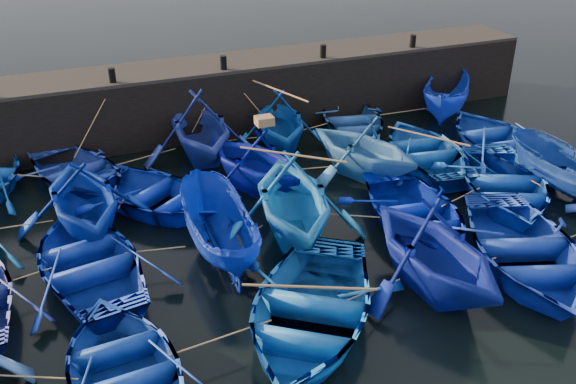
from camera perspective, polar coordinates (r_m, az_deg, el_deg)
name	(u,v)px	position (r m, az deg, el deg)	size (l,w,h in m)	color
ground	(333,269)	(17.09, 3.99, -6.82)	(120.00, 120.00, 0.00)	black
quay_wall	(219,97)	(25.34, -6.17, 8.41)	(26.00, 2.50, 2.50)	black
quay_top	(217,64)	(24.93, -6.33, 11.24)	(26.00, 2.50, 0.12)	black
bollard_1	(112,75)	(23.29, -15.37, 9.98)	(0.24, 0.24, 0.50)	black
bollard_2	(223,63)	(24.01, -5.76, 11.38)	(0.24, 0.24, 0.50)	black
bollard_3	(323,51)	(25.34, 3.14, 12.39)	(0.24, 0.24, 0.50)	black
bollard_4	(413,41)	(27.20, 11.04, 13.04)	(0.24, 0.24, 0.50)	black
boat_1	(78,173)	(21.81, -18.16, 1.58)	(3.53, 4.93, 1.02)	#1B3599
boat_2	(199,126)	(22.62, -7.90, 5.80)	(4.09, 4.75, 2.50)	navy
boat_3	(280,120)	(23.38, -0.74, 6.41)	(3.56, 4.13, 2.17)	#0B4BB1
boat_4	(352,120)	(25.04, 5.72, 6.35)	(3.42, 4.79, 0.99)	navy
boat_5	(447,97)	(26.95, 13.92, 8.16)	(1.73, 4.60, 1.78)	#1534C9
boat_7	(83,195)	(18.94, -17.78, -0.30)	(3.84, 4.46, 2.34)	#062792
boat_8	(154,195)	(19.89, -11.80, -0.24)	(3.48, 4.87, 1.01)	#0A26B3
boat_9	(256,159)	(20.30, -2.85, 2.94)	(3.67, 4.26, 2.24)	#000B86
boat_10	(364,146)	(21.35, 6.76, 4.08)	(3.66, 4.25, 2.24)	#2864A3
boat_11	(426,150)	(22.84, 12.20, 3.63)	(3.56, 4.98, 1.03)	#0F479B
boat_12	(500,140)	(24.22, 18.30, 4.39)	(3.89, 5.43, 1.13)	#0F3696
boat_14	(89,261)	(17.17, -17.26, -5.86)	(3.70, 5.17, 1.07)	navy
boat_15	(218,230)	(17.15, -6.26, -3.38)	(1.66, 4.41, 1.71)	navy
boat_16	(292,197)	(17.75, 0.38, -0.46)	(4.16, 4.82, 2.54)	blue
boat_17	(415,213)	(18.84, 11.23, -1.81)	(3.65, 5.11, 1.06)	#00159F
boat_18	(504,183)	(21.14, 18.61, 0.80)	(3.91, 5.47, 1.13)	#0F43BC
boat_19	(565,173)	(21.88, 23.42, 1.60)	(1.62, 4.30, 1.66)	navy
boat_21	(125,369)	(13.87, -14.31, -15.00)	(3.44, 4.81, 1.00)	navy
boat_22	(309,309)	(14.76, 1.84, -10.37)	(4.08, 5.71, 1.18)	#0F50AA
boat_23	(434,248)	(16.03, 12.88, -4.91)	(4.01, 4.65, 2.45)	navy
boat_24	(525,250)	(17.84, 20.30, -4.82)	(4.03, 5.63, 1.17)	#1231A2
wooden_crate	(264,121)	(19.89, -2.12, 6.35)	(0.54, 0.43, 0.27)	olive
mooring_ropes	(267,167)	(20.39, -1.86, 2.27)	(17.48, 11.80, 2.10)	tan
loose_oars	(331,155)	(19.09, 3.83, 3.31)	(9.54, 11.82, 1.56)	#99724C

